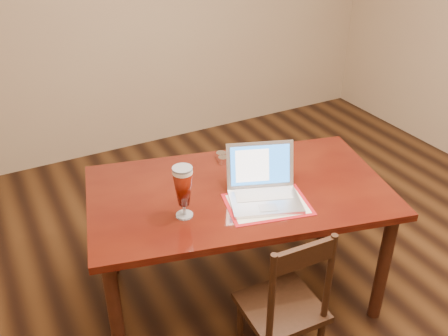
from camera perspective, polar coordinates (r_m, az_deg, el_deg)
ground at (r=3.14m, az=10.40°, el=-15.26°), size 5.00×5.00×0.00m
room_shell at (r=2.27m, az=14.64°, el=17.82°), size 4.51×5.01×2.71m
dining_table at (r=2.74m, az=1.66°, el=-3.92°), size 1.78×1.26×1.03m
dining_chair at (r=2.53m, az=6.96°, el=-15.50°), size 0.39×0.37×0.88m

